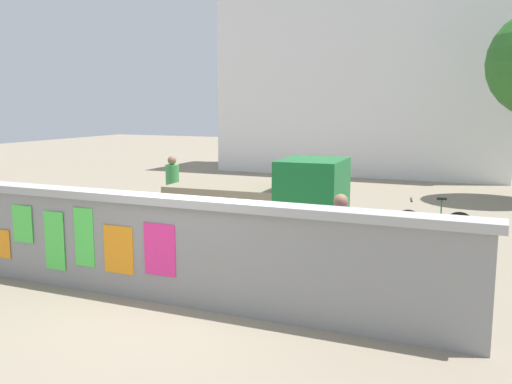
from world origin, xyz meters
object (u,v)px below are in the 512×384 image
(auto_rickshaw_truck, at_px, (266,204))
(person_bystander, at_px, (172,181))
(bicycle_near, at_px, (433,224))
(bicycle_far, at_px, (87,229))
(person_walking, at_px, (340,236))
(motorcycle, at_px, (408,250))

(auto_rickshaw_truck, bearing_deg, person_bystander, 153.04)
(bicycle_near, height_order, person_bystander, person_bystander)
(bicycle_near, xyz_separation_m, bicycle_far, (-6.51, -3.34, 0.00))
(bicycle_far, height_order, person_walking, person_walking)
(auto_rickshaw_truck, distance_m, bicycle_far, 3.73)
(bicycle_near, bearing_deg, person_walking, -101.12)
(motorcycle, bearing_deg, person_bystander, 157.86)
(motorcycle, bearing_deg, bicycle_far, -174.90)
(motorcycle, height_order, person_bystander, person_bystander)
(motorcycle, relative_size, bicycle_near, 1.12)
(person_walking, bearing_deg, motorcycle, 65.49)
(motorcycle, height_order, bicycle_far, bicycle_far)
(motorcycle, relative_size, person_walking, 1.17)
(bicycle_near, bearing_deg, bicycle_far, -152.85)
(motorcycle, distance_m, person_bystander, 6.79)
(auto_rickshaw_truck, relative_size, person_walking, 2.26)
(person_walking, bearing_deg, bicycle_far, 169.23)
(person_bystander, bearing_deg, bicycle_far, -92.26)
(bicycle_far, bearing_deg, bicycle_near, 27.15)
(bicycle_near, height_order, bicycle_far, same)
(motorcycle, xyz_separation_m, person_walking, (-0.75, -1.64, 0.52))
(bicycle_near, distance_m, bicycle_far, 7.32)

